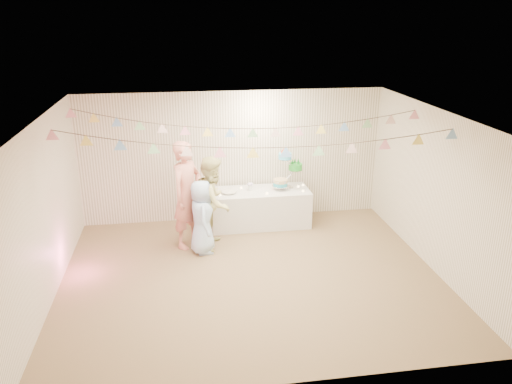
{
  "coord_description": "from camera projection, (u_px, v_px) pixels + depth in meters",
  "views": [
    {
      "loc": [
        -1.01,
        -7.02,
        4.04
      ],
      "look_at": [
        0.2,
        0.8,
        1.15
      ],
      "focal_mm": 35.0,
      "sensor_mm": 36.0,
      "label": 1
    }
  ],
  "objects": [
    {
      "name": "cake_bottom",
      "position": [
        280.0,
        184.0,
        9.75
      ],
      "size": [
        0.31,
        0.31,
        0.15
      ],
      "primitive_type": null,
      "color": "#27A2B8",
      "rests_on": "cake_stand"
    },
    {
      "name": "person_adult_a",
      "position": [
        187.0,
        195.0,
        8.8
      ],
      "size": [
        0.81,
        0.84,
        1.94
      ],
      "primitive_type": "imported",
      "rotation": [
        0.0,
        0.0,
        0.88
      ],
      "color": "tan",
      "rests_on": "floor"
    },
    {
      "name": "ceiling",
      "position": [
        251.0,
        117.0,
        7.15
      ],
      "size": [
        6.0,
        6.0,
        0.0
      ],
      "primitive_type": "plane",
      "color": "white",
      "rests_on": "ground"
    },
    {
      "name": "tealight_6",
      "position": [
        298.0,
        186.0,
        9.92
      ],
      "size": [
        0.04,
        0.04,
        0.03
      ],
      "primitive_type": "cylinder",
      "color": "#FFD88C",
      "rests_on": "table"
    },
    {
      "name": "front_wall",
      "position": [
        285.0,
        285.0,
        5.28
      ],
      "size": [
        6.0,
        6.0,
        0.0
      ],
      "primitive_type": "plane",
      "color": "white",
      "rests_on": "ground"
    },
    {
      "name": "person_adult_b",
      "position": [
        213.0,
        202.0,
        8.84
      ],
      "size": [
        0.85,
        0.97,
        1.67
      ],
      "primitive_type": "imported",
      "rotation": [
        0.0,
        0.0,
        1.26
      ],
      "color": "#CDC47E",
      "rests_on": "floor"
    },
    {
      "name": "cake_stand",
      "position": [
        287.0,
        169.0,
        9.73
      ],
      "size": [
        0.68,
        0.4,
        0.76
      ],
      "primitive_type": null,
      "color": "silver",
      "rests_on": "table"
    },
    {
      "name": "cake_top_tier",
      "position": [
        285.0,
        157.0,
        9.61
      ],
      "size": [
        0.25,
        0.25,
        0.19
      ],
      "primitive_type": null,
      "color": "#47BBE1",
      "rests_on": "cake_stand"
    },
    {
      "name": "platter",
      "position": [
        229.0,
        191.0,
        9.6
      ],
      "size": [
        0.3,
        0.3,
        0.02
      ],
      "primitive_type": "cylinder",
      "color": "white",
      "rests_on": "table"
    },
    {
      "name": "person_child",
      "position": [
        202.0,
        217.0,
        8.65
      ],
      "size": [
        0.46,
        0.67,
        1.33
      ],
      "primitive_type": "imported",
      "rotation": [
        0.0,
        0.0,
        1.63
      ],
      "color": "#B1D2FB",
      "rests_on": "floor"
    },
    {
      "name": "tealight_2",
      "position": [
        267.0,
        193.0,
        9.55
      ],
      "size": [
        0.04,
        0.04,
        0.03
      ],
      "primitive_type": "cylinder",
      "color": "#FFD88C",
      "rests_on": "table"
    },
    {
      "name": "table",
      "position": [
        260.0,
        208.0,
        9.87
      ],
      "size": [
        1.93,
        0.77,
        0.72
      ],
      "primitive_type": "cube",
      "color": "silver",
      "rests_on": "floor"
    },
    {
      "name": "tealight_5",
      "position": [
        303.0,
        185.0,
        10.01
      ],
      "size": [
        0.04,
        0.04,
        0.03
      ],
      "primitive_type": "cylinder",
      "color": "#FFD88C",
      "rests_on": "table"
    },
    {
      "name": "tealight_4",
      "position": [
        303.0,
        191.0,
        9.69
      ],
      "size": [
        0.04,
        0.04,
        0.03
      ],
      "primitive_type": "cylinder",
      "color": "#FFD88C",
      "rests_on": "table"
    },
    {
      "name": "tealight_0",
      "position": [
        220.0,
        195.0,
        9.48
      ],
      "size": [
        0.04,
        0.04,
        0.03
      ],
      "primitive_type": "cylinder",
      "color": "#FFD88C",
      "rests_on": "table"
    },
    {
      "name": "back_wall",
      "position": [
        233.0,
        157.0,
        9.92
      ],
      "size": [
        6.0,
        6.0,
        0.0
      ],
      "primitive_type": "plane",
      "color": "white",
      "rests_on": "ground"
    },
    {
      "name": "cake_middle",
      "position": [
        295.0,
        168.0,
        9.85
      ],
      "size": [
        0.27,
        0.27,
        0.22
      ],
      "primitive_type": null,
      "color": "green",
      "rests_on": "cake_stand"
    },
    {
      "name": "right_wall",
      "position": [
        435.0,
        191.0,
        8.03
      ],
      "size": [
        5.0,
        5.0,
        0.0
      ],
      "primitive_type": "plane",
      "color": "white",
      "rests_on": "ground"
    },
    {
      "name": "left_wall",
      "position": [
        45.0,
        213.0,
        7.17
      ],
      "size": [
        5.0,
        5.0,
        0.0
      ],
      "primitive_type": "plane",
      "color": "white",
      "rests_on": "ground"
    },
    {
      "name": "tealight_1",
      "position": [
        241.0,
        188.0,
        9.85
      ],
      "size": [
        0.04,
        0.04,
        0.03
      ],
      "primitive_type": "cylinder",
      "color": "#FFD88C",
      "rests_on": "table"
    },
    {
      "name": "posy",
      "position": [
        250.0,
        185.0,
        9.73
      ],
      "size": [
        0.13,
        0.13,
        0.15
      ],
      "primitive_type": null,
      "color": "white",
      "rests_on": "table"
    },
    {
      "name": "bunting_front",
      "position": [
        253.0,
        139.0,
        7.06
      ],
      "size": [
        5.6,
        0.9,
        0.36
      ],
      "primitive_type": null,
      "color": "#72A5E5",
      "rests_on": "ceiling"
    },
    {
      "name": "bunting_back",
      "position": [
        241.0,
        119.0,
        8.26
      ],
      "size": [
        5.6,
        1.1,
        0.4
      ],
      "primitive_type": null,
      "color": "pink",
      "rests_on": "ceiling"
    },
    {
      "name": "floor",
      "position": [
        251.0,
        276.0,
        8.04
      ],
      "size": [
        6.0,
        6.0,
        0.0
      ],
      "primitive_type": "plane",
      "color": "brown",
      "rests_on": "ground"
    },
    {
      "name": "tealight_3",
      "position": [
        275.0,
        185.0,
        9.99
      ],
      "size": [
        0.04,
        0.04,
        0.03
      ],
      "primitive_type": "cylinder",
      "color": "#FFD88C",
      "rests_on": "table"
    }
  ]
}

